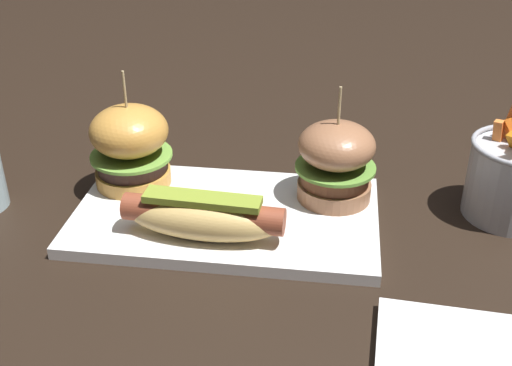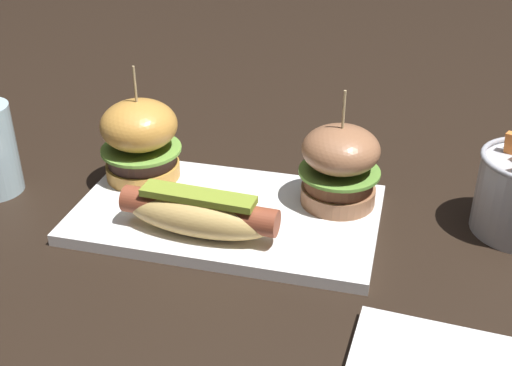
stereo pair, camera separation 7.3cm
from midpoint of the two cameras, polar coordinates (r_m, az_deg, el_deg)
ground_plane at (r=0.77m, az=0.18°, el=-3.28°), size 3.00×3.00×0.00m
platter_main at (r=0.76m, az=0.18°, el=-2.84°), size 0.35×0.20×0.01m
hot_dog at (r=0.70m, az=-2.10°, el=-2.76°), size 0.18×0.06×0.05m
slider_left at (r=0.81m, az=-7.65°, el=3.80°), size 0.10×0.10×0.15m
slider_right at (r=0.76m, az=10.15°, el=1.47°), size 0.10×0.10×0.14m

